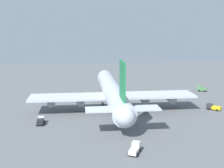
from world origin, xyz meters
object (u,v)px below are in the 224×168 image
(cargo_airplane, at_px, (112,92))
(maintenance_van, at_px, (213,107))
(catering_truck, at_px, (41,121))
(baggage_tug, at_px, (202,89))
(cargo_loader, at_px, (135,149))
(safety_cone_nose, at_px, (111,90))

(cargo_airplane, distance_m, maintenance_van, 37.00)
(cargo_airplane, distance_m, catering_truck, 28.51)
(baggage_tug, bearing_deg, cargo_airplane, 118.54)
(cargo_loader, bearing_deg, baggage_tug, -34.88)
(baggage_tug, xyz_separation_m, maintenance_van, (-29.91, 8.66, -0.12))
(cargo_loader, relative_size, maintenance_van, 0.98)
(maintenance_van, distance_m, safety_cone_nose, 48.42)
(baggage_tug, bearing_deg, catering_truck, 119.63)
(safety_cone_nose, bearing_deg, catering_truck, 148.80)
(maintenance_van, height_order, catering_truck, catering_truck)
(cargo_loader, xyz_separation_m, safety_cone_nose, (68.23, -2.01, -0.86))
(cargo_airplane, distance_m, baggage_tug, 51.32)
(cargo_loader, distance_m, baggage_tug, 76.55)
(cargo_airplane, relative_size, safety_cone_nose, 98.48)
(cargo_airplane, xyz_separation_m, maintenance_van, (-5.52, -36.19, -5.35))
(cargo_loader, distance_m, safety_cone_nose, 68.26)
(cargo_airplane, bearing_deg, catering_truck, 121.63)
(maintenance_van, height_order, safety_cone_nose, maintenance_van)
(safety_cone_nose, bearing_deg, baggage_tug, -97.41)
(catering_truck, height_order, safety_cone_nose, catering_truck)
(catering_truck, bearing_deg, cargo_loader, -133.56)
(baggage_tug, relative_size, maintenance_van, 0.93)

